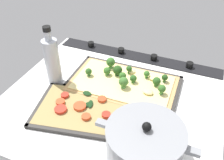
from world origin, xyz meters
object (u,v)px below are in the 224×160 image
broccoli_pizza (124,82)px  cooking_pot (145,143)px  baking_tray_back (82,110)px  oil_bottle (52,61)px  baking_tray_front (123,85)px  veggie_pizza_back (81,108)px

broccoli_pizza → cooking_pot: size_ratio=1.41×
baking_tray_back → oil_bottle: size_ratio=1.47×
baking_tray_back → oil_bottle: 21.34cm
baking_tray_front → veggie_pizza_back: bearing=64.3°
baking_tray_back → oil_bottle: bearing=-31.8°
broccoli_pizza → oil_bottle: (24.92, 7.58, 7.73)cm
broccoli_pizza → baking_tray_back: size_ratio=1.15×
broccoli_pizza → veggie_pizza_back: 19.74cm
baking_tray_back → veggie_pizza_back: (0.04, 0.02, 0.72)cm
veggie_pizza_back → cooking_pot: cooking_pot is taller
broccoli_pizza → cooking_pot: (-15.32, 26.98, 3.64)cm
baking_tray_back → veggie_pizza_back: bearing=24.0°
oil_bottle → veggie_pizza_back: bearing=148.1°
broccoli_pizza → baking_tray_front: bearing=64.6°
veggie_pizza_back → baking_tray_front: bearing=-115.7°
broccoli_pizza → cooking_pot: 31.23cm
broccoli_pizza → baking_tray_back: (8.52, 17.75, -1.40)cm
baking_tray_front → veggie_pizza_back: size_ratio=1.34×
cooking_pot → veggie_pizza_back: bearing=-21.1°
broccoli_pizza → baking_tray_back: broccoli_pizza is taller
baking_tray_front → oil_bottle: (24.64, 6.99, 9.14)cm
oil_bottle → cooking_pot: bearing=154.3°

